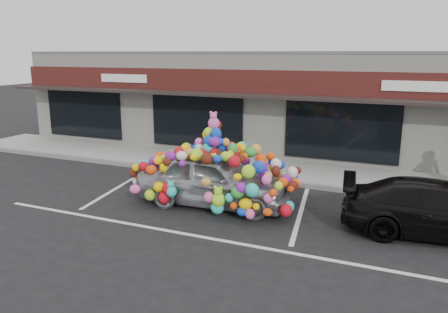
% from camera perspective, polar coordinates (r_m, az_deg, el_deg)
% --- Properties ---
extents(ground, '(90.00, 90.00, 0.00)m').
position_cam_1_polar(ground, '(12.87, -2.52, -5.91)').
color(ground, black).
rests_on(ground, ground).
extents(shop_building, '(24.00, 7.20, 4.31)m').
position_cam_1_polar(shop_building, '(20.19, 7.94, 7.34)').
color(shop_building, silver).
rests_on(shop_building, ground).
extents(sidewalk, '(26.00, 3.00, 0.15)m').
position_cam_1_polar(sidewalk, '(16.38, 3.55, -1.39)').
color(sidewalk, gray).
rests_on(sidewalk, ground).
extents(kerb, '(26.00, 0.18, 0.16)m').
position_cam_1_polar(kerb, '(15.03, 1.61, -2.74)').
color(kerb, slate).
rests_on(kerb, ground).
extents(parking_stripe_left, '(0.73, 4.37, 0.01)m').
position_cam_1_polar(parking_stripe_left, '(14.64, -13.57, -3.86)').
color(parking_stripe_left, silver).
rests_on(parking_stripe_left, ground).
extents(parking_stripe_mid, '(0.73, 4.37, 0.01)m').
position_cam_1_polar(parking_stripe_mid, '(12.17, 9.96, -7.25)').
color(parking_stripe_mid, silver).
rests_on(parking_stripe_mid, ground).
extents(lane_line, '(14.00, 0.12, 0.01)m').
position_cam_1_polar(lane_line, '(10.17, 2.11, -11.32)').
color(lane_line, silver).
rests_on(lane_line, ground).
extents(toy_car, '(3.18, 4.80, 2.73)m').
position_cam_1_polar(toy_car, '(12.35, -1.28, -2.23)').
color(toy_car, '#A2A6AC').
rests_on(toy_car, ground).
extents(black_sedan, '(2.36, 4.70, 1.31)m').
position_cam_1_polar(black_sedan, '(11.55, 26.42, -6.22)').
color(black_sedan, black).
rests_on(black_sedan, ground).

